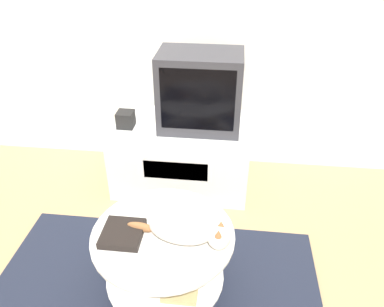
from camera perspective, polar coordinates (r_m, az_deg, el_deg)
ground_plane at (r=2.31m, az=-5.53°, el=-19.91°), size 12.00×12.00×0.00m
wall_back at (r=2.87m, az=-0.98°, el=22.09°), size 8.00×0.05×2.60m
rug at (r=2.30m, az=-5.55°, el=-19.76°), size 1.87×1.06×0.02m
tv_stand at (r=2.89m, az=-1.63°, el=-0.11°), size 1.01×0.60×0.52m
tv at (r=2.62m, az=1.24°, el=9.48°), size 0.57×0.38×0.55m
speaker at (r=2.75m, az=-10.08°, el=5.16°), size 0.12×0.12×0.12m
coffee_table at (r=2.09m, az=-4.21°, el=-15.17°), size 0.74×0.74×0.42m
dvd_box at (r=1.97m, az=-10.53°, el=-11.87°), size 0.20×0.21×0.04m
cat at (r=1.89m, az=-0.96°, el=-11.56°), size 0.54×0.21×0.15m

